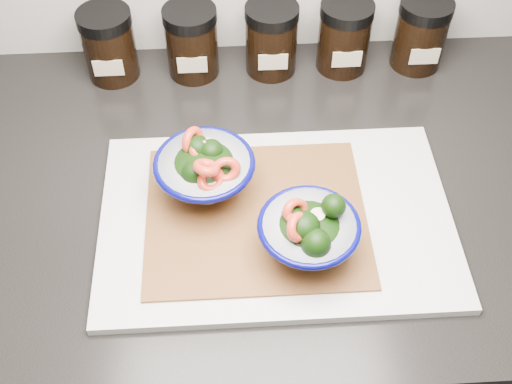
{
  "coord_description": "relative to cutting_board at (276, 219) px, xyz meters",
  "views": [
    {
      "loc": [
        -0.11,
        0.88,
        1.56
      ],
      "look_at": [
        -0.09,
        1.38,
        0.96
      ],
      "focal_mm": 45.0,
      "sensor_mm": 36.0,
      "label": 1
    }
  ],
  "objects": [
    {
      "name": "bamboo_mat",
      "position": [
        -0.03,
        0.0,
        0.01
      ],
      "size": [
        0.28,
        0.24,
        0.0
      ],
      "primitive_type": "cube",
      "color": "#995E2E",
      "rests_on": "cutting_board"
    },
    {
      "name": "spice_jar_d",
      "position": [
        0.13,
        0.31,
        0.05
      ],
      "size": [
        0.08,
        0.08,
        0.11
      ],
      "color": "black",
      "rests_on": "countertop"
    },
    {
      "name": "bowl_left",
      "position": [
        -0.09,
        0.04,
        0.05
      ],
      "size": [
        0.13,
        0.13,
        0.1
      ],
      "rotation": [
        0.0,
        0.0,
        0.31
      ],
      "color": "white",
      "rests_on": "bamboo_mat"
    },
    {
      "name": "bowl_right",
      "position": [
        0.03,
        -0.06,
        0.05
      ],
      "size": [
        0.12,
        0.12,
        0.09
      ],
      "rotation": [
        0.0,
        0.0,
        -0.38
      ],
      "color": "white",
      "rests_on": "bamboo_mat"
    },
    {
      "name": "spice_jar_c",
      "position": [
        0.02,
        0.31,
        0.05
      ],
      "size": [
        0.08,
        0.08,
        0.11
      ],
      "color": "black",
      "rests_on": "countertop"
    },
    {
      "name": "spice_jar_a",
      "position": [
        -0.23,
        0.31,
        0.05
      ],
      "size": [
        0.08,
        0.08,
        0.11
      ],
      "color": "black",
      "rests_on": "countertop"
    },
    {
      "name": "countertop",
      "position": [
        0.06,
        0.07,
        -0.03
      ],
      "size": [
        3.5,
        0.6,
        0.04
      ],
      "primitive_type": "cube",
      "color": "black",
      "rests_on": "cabinet"
    },
    {
      "name": "cabinet",
      "position": [
        0.06,
        0.07,
        -0.48
      ],
      "size": [
        3.43,
        0.58,
        0.86
      ],
      "primitive_type": "cube",
      "color": "black",
      "rests_on": "ground"
    },
    {
      "name": "cutting_board",
      "position": [
        0.0,
        0.0,
        0.0
      ],
      "size": [
        0.45,
        0.3,
        0.01
      ],
      "primitive_type": "cube",
      "color": "silver",
      "rests_on": "countertop"
    },
    {
      "name": "spice_jar_e",
      "position": [
        0.25,
        0.31,
        0.05
      ],
      "size": [
        0.08,
        0.08,
        0.11
      ],
      "color": "black",
      "rests_on": "countertop"
    },
    {
      "name": "spice_jar_b",
      "position": [
        -0.11,
        0.31,
        0.05
      ],
      "size": [
        0.08,
        0.08,
        0.11
      ],
      "color": "black",
      "rests_on": "countertop"
    }
  ]
}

